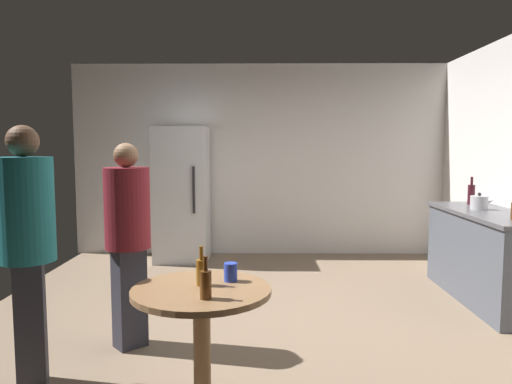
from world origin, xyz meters
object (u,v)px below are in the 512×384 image
object	(u,v)px
foreground_table	(202,306)
beer_bottle_brown	(206,283)
wine_bottle_on_counter	(471,194)
person_in_maroon_shirt	(128,230)
plastic_cup_blue	(231,272)
refrigerator	(182,194)
beer_bottle_amber	(201,271)
kettle	(479,203)
person_in_teal_shirt	(27,237)

from	to	relation	value
foreground_table	beer_bottle_brown	bearing A→B (deg)	-76.15
wine_bottle_on_counter	person_in_maroon_shirt	world-z (taller)	person_in_maroon_shirt
person_in_maroon_shirt	plastic_cup_blue	bearing A→B (deg)	5.70
refrigerator	beer_bottle_amber	xyz separation A→B (m)	(0.73, -3.67, -0.08)
refrigerator	kettle	size ratio (longest dim) A/B	7.38
plastic_cup_blue	wine_bottle_on_counter	bearing A→B (deg)	44.56
plastic_cup_blue	beer_bottle_brown	bearing A→B (deg)	-108.28
refrigerator	plastic_cup_blue	distance (m)	3.69
beer_bottle_amber	person_in_maroon_shirt	bearing A→B (deg)	128.21
refrigerator	person_in_teal_shirt	distance (m)	3.47
foreground_table	person_in_teal_shirt	distance (m)	1.20
person_in_maroon_shirt	person_in_teal_shirt	bearing A→B (deg)	-77.61
plastic_cup_blue	kettle	bearing A→B (deg)	40.28
person_in_teal_shirt	person_in_maroon_shirt	bearing A→B (deg)	33.87
beer_bottle_amber	plastic_cup_blue	world-z (taller)	beer_bottle_amber
beer_bottle_brown	plastic_cup_blue	distance (m)	0.35
person_in_teal_shirt	refrigerator	bearing A→B (deg)	63.17
plastic_cup_blue	person_in_maroon_shirt	bearing A→B (deg)	137.55
beer_bottle_brown	plastic_cup_blue	bearing A→B (deg)	71.72
refrigerator	beer_bottle_amber	world-z (taller)	refrigerator
refrigerator	plastic_cup_blue	size ratio (longest dim) A/B	16.36
beer_bottle_amber	person_in_maroon_shirt	size ratio (longest dim) A/B	0.15
refrigerator	plastic_cup_blue	bearing A→B (deg)	-76.06
kettle	foreground_table	distance (m)	3.38
kettle	person_in_maroon_shirt	xyz separation A→B (m)	(-3.23, -1.28, -0.06)
person_in_teal_shirt	beer_bottle_amber	bearing A→B (deg)	-31.23
beer_bottle_amber	refrigerator	bearing A→B (deg)	101.19
foreground_table	person_in_maroon_shirt	xyz separation A→B (m)	(-0.67, 0.89, 0.28)
refrigerator	person_in_maroon_shirt	xyz separation A→B (m)	(0.06, -2.82, 0.01)
kettle	wine_bottle_on_counter	distance (m)	0.45
refrigerator	foreground_table	distance (m)	3.80
foreground_table	person_in_maroon_shirt	world-z (taller)	person_in_maroon_shirt
beer_bottle_brown	beer_bottle_amber	bearing A→B (deg)	102.18
foreground_table	beer_bottle_brown	xyz separation A→B (m)	(0.05, -0.20, 0.19)
person_in_teal_shirt	person_in_maroon_shirt	size ratio (longest dim) A/B	1.07
refrigerator	person_in_maroon_shirt	bearing A→B (deg)	-88.75
person_in_teal_shirt	kettle	bearing A→B (deg)	7.04
kettle	wine_bottle_on_counter	world-z (taller)	wine_bottle_on_counter
foreground_table	beer_bottle_amber	distance (m)	0.20
beer_bottle_amber	person_in_maroon_shirt	xyz separation A→B (m)	(-0.66, 0.84, 0.09)
plastic_cup_blue	person_in_teal_shirt	xyz separation A→B (m)	(-1.28, 0.13, 0.19)
beer_bottle_amber	beer_bottle_brown	distance (m)	0.25
kettle	foreground_table	xyz separation A→B (m)	(-2.56, -2.18, -0.34)
person_in_maroon_shirt	beer_bottle_amber	bearing A→B (deg)	-3.64
refrigerator	beer_bottle_amber	size ratio (longest dim) A/B	7.83
wine_bottle_on_counter	beer_bottle_amber	xyz separation A→B (m)	(-2.68, -2.56, -0.20)
beer_bottle_amber	beer_bottle_brown	world-z (taller)	same
kettle	beer_bottle_amber	size ratio (longest dim) A/B	1.06
refrigerator	beer_bottle_brown	distance (m)	3.99
beer_bottle_amber	person_in_teal_shirt	distance (m)	1.15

